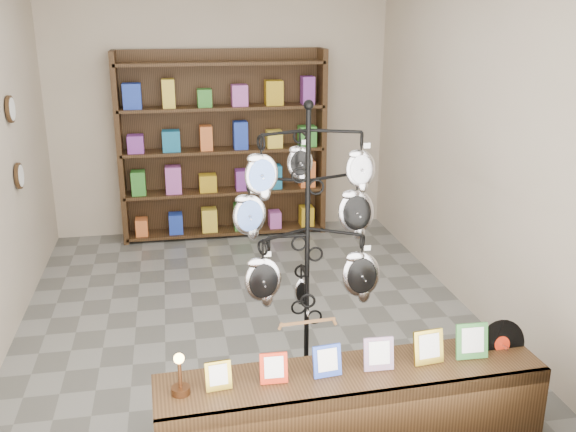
% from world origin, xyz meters
% --- Properties ---
extents(ground, '(5.00, 5.00, 0.00)m').
position_xyz_m(ground, '(0.00, 0.00, 0.00)').
color(ground, slate).
rests_on(ground, ground).
extents(room_envelope, '(5.00, 5.00, 5.00)m').
position_xyz_m(room_envelope, '(0.00, 0.00, 1.85)').
color(room_envelope, '#C0B09A').
rests_on(room_envelope, ground).
extents(display_tree, '(1.07, 0.88, 2.08)m').
position_xyz_m(display_tree, '(0.27, -1.12, 1.20)').
color(display_tree, black).
rests_on(display_tree, ground).
extents(front_shelf, '(2.36, 0.57, 0.83)m').
position_xyz_m(front_shelf, '(0.37, -1.94, 0.29)').
color(front_shelf, black).
rests_on(front_shelf, ground).
extents(back_shelving, '(2.42, 0.36, 2.20)m').
position_xyz_m(back_shelving, '(0.00, 2.30, 1.03)').
color(back_shelving, black).
rests_on(back_shelving, ground).
extents(wall_clocks, '(0.03, 0.24, 0.84)m').
position_xyz_m(wall_clocks, '(-1.97, 0.80, 1.50)').
color(wall_clocks, black).
rests_on(wall_clocks, ground).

